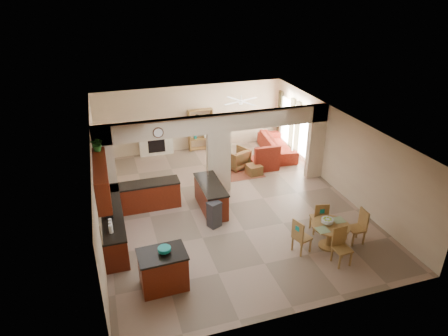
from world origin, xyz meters
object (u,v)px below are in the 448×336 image
object	(u,v)px
kitchen_island	(163,270)
sofa	(277,145)
dining_table	(330,232)
armchair	(236,158)

from	to	relation	value
kitchen_island	sofa	bearing A→B (deg)	45.77
dining_table	armchair	xyz separation A→B (m)	(-0.77, 5.63, -0.09)
kitchen_island	sofa	xyz separation A→B (m)	(5.97, 6.62, -0.11)
sofa	armchair	distance (m)	2.24
kitchen_island	sofa	world-z (taller)	kitchen_island
kitchen_island	armchair	xyz separation A→B (m)	(3.87, 5.82, -0.10)
dining_table	kitchen_island	bearing A→B (deg)	-177.58
kitchen_island	dining_table	size ratio (longest dim) A/B	1.11
sofa	armchair	xyz separation A→B (m)	(-2.10, -0.80, 0.01)
sofa	armchair	size ratio (longest dim) A/B	3.05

